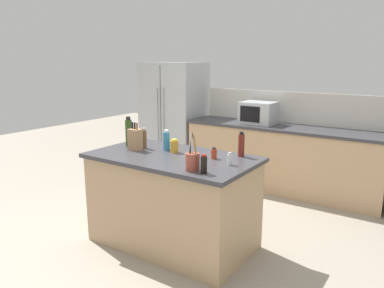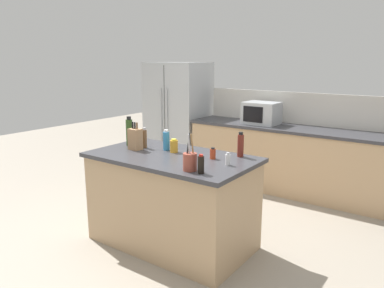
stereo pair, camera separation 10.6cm
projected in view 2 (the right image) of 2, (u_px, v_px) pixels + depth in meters
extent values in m
plane|color=gray|center=(172.00, 243.00, 3.88)|extent=(14.00, 14.00, 0.00)
cube|color=tan|center=(284.00, 160.00, 5.36)|extent=(2.79, 0.62, 0.90)
cube|color=#38383D|center=(286.00, 128.00, 5.26)|extent=(2.83, 0.66, 0.04)
cube|color=beige|center=(295.00, 108.00, 5.45)|extent=(2.79, 0.03, 0.46)
cube|color=tan|center=(172.00, 202.00, 3.79)|extent=(1.59, 0.86, 0.90)
cube|color=#38383D|center=(171.00, 157.00, 3.68)|extent=(1.65, 0.92, 0.04)
cube|color=#ADB2B7|center=(178.00, 116.00, 6.41)|extent=(0.99, 0.72, 1.81)
cube|color=#2D2D2D|center=(165.00, 119.00, 6.12)|extent=(0.01, 0.00, 1.72)
cylinder|color=#ADB2B7|center=(161.00, 119.00, 6.14)|extent=(0.02, 0.02, 1.00)
cylinder|color=#ADB2B7|center=(167.00, 120.00, 6.07)|extent=(0.02, 0.02, 1.00)
cube|color=#ADB2B7|center=(262.00, 113.00, 5.43)|extent=(0.49, 0.38, 0.32)
cube|color=black|center=(253.00, 114.00, 5.30)|extent=(0.30, 0.01, 0.22)
cube|color=#A87C54|center=(135.00, 139.00, 3.89)|extent=(0.14, 0.11, 0.22)
cylinder|color=black|center=(133.00, 125.00, 3.88)|extent=(0.02, 0.02, 0.07)
cylinder|color=black|center=(135.00, 126.00, 3.86)|extent=(0.02, 0.02, 0.07)
cylinder|color=brown|center=(137.00, 126.00, 3.84)|extent=(0.02, 0.02, 0.07)
cylinder|color=brown|center=(190.00, 162.00, 3.16)|extent=(0.12, 0.12, 0.15)
cylinder|color=olive|center=(192.00, 144.00, 3.13)|extent=(0.01, 0.05, 0.18)
cylinder|color=black|center=(189.00, 144.00, 3.14)|extent=(0.01, 0.05, 0.18)
cylinder|color=#B2B2B7|center=(189.00, 144.00, 3.11)|extent=(0.01, 0.03, 0.18)
cylinder|color=#B73D1E|center=(213.00, 154.00, 3.54)|extent=(0.06, 0.06, 0.09)
cylinder|color=black|center=(213.00, 148.00, 3.53)|extent=(0.04, 0.04, 0.02)
cylinder|color=maroon|center=(241.00, 146.00, 3.61)|extent=(0.06, 0.06, 0.22)
cylinder|color=black|center=(241.00, 133.00, 3.58)|extent=(0.04, 0.04, 0.03)
cylinder|color=brown|center=(144.00, 139.00, 3.97)|extent=(0.05, 0.05, 0.19)
cylinder|color=#B2B2B7|center=(144.00, 129.00, 3.95)|extent=(0.03, 0.03, 0.02)
cylinder|color=#2D4C1E|center=(129.00, 133.00, 4.06)|extent=(0.07, 0.07, 0.29)
cylinder|color=black|center=(129.00, 118.00, 4.03)|extent=(0.05, 0.05, 0.03)
cylinder|color=silver|center=(228.00, 160.00, 3.33)|extent=(0.04, 0.04, 0.10)
cylinder|color=#B2B2B7|center=(228.00, 153.00, 3.31)|extent=(0.03, 0.03, 0.02)
cylinder|color=gold|center=(174.00, 146.00, 3.79)|extent=(0.08, 0.08, 0.12)
cylinder|color=gold|center=(174.00, 140.00, 3.77)|extent=(0.05, 0.05, 0.02)
cylinder|color=black|center=(201.00, 165.00, 3.08)|extent=(0.05, 0.05, 0.14)
cylinder|color=#B22319|center=(201.00, 155.00, 3.06)|extent=(0.04, 0.04, 0.02)
cylinder|color=#3384BC|center=(166.00, 141.00, 3.87)|extent=(0.07, 0.07, 0.19)
cylinder|color=white|center=(166.00, 131.00, 3.85)|extent=(0.04, 0.04, 0.02)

